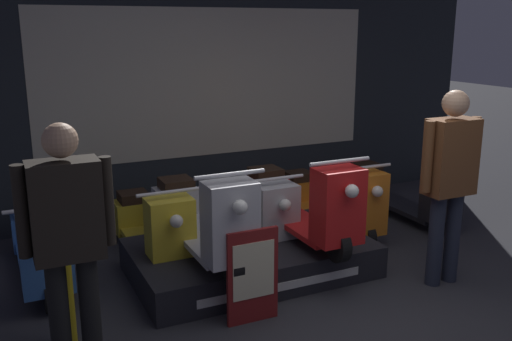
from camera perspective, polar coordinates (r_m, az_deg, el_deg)
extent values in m
plane|color=#2D2D33|center=(4.45, 11.63, -15.62)|extent=(30.00, 30.00, 0.00)
cube|color=#23282D|center=(6.77, -4.59, 9.17)|extent=(7.34, 0.08, 3.20)
cube|color=beige|center=(6.74, -4.44, 8.72)|extent=(4.04, 0.01, 1.70)
cube|color=black|center=(5.25, -0.54, -8.71)|extent=(2.12, 1.25, 0.29)
cube|color=silver|center=(4.75, 2.70, -11.53)|extent=(1.48, 0.01, 0.07)
cylinder|color=black|center=(4.38, -2.44, -9.40)|extent=(0.09, 0.30, 0.30)
cylinder|color=black|center=(5.60, -7.99, -4.17)|extent=(0.09, 0.30, 0.30)
cube|color=#BCBCC1|center=(4.98, -5.57, -6.58)|extent=(0.37, 1.30, 0.05)
cube|color=#BCBCC1|center=(4.28, -2.60, -5.24)|extent=(0.39, 0.27, 0.63)
cube|color=#BCBCC1|center=(5.55, -7.95, -3.49)|extent=(0.40, 0.31, 0.34)
cube|color=black|center=(5.48, -8.00, -1.31)|extent=(0.29, 0.28, 0.10)
cylinder|color=silver|center=(4.16, -2.62, -0.39)|extent=(0.55, 0.03, 0.03)
sphere|color=white|center=(4.06, -1.60, -3.69)|extent=(0.11, 0.11, 0.11)
cylinder|color=black|center=(4.80, 8.18, -7.36)|extent=(0.09, 0.30, 0.30)
cylinder|color=black|center=(5.93, 0.83, -2.96)|extent=(0.09, 0.30, 0.30)
cube|color=red|center=(5.36, 4.10, -5.04)|extent=(0.37, 1.30, 0.05)
cube|color=red|center=(4.71, 8.18, -3.53)|extent=(0.39, 0.27, 0.63)
cube|color=red|center=(5.89, 0.92, -2.31)|extent=(0.40, 0.31, 0.34)
cube|color=black|center=(5.83, 0.96, -0.25)|extent=(0.29, 0.28, 0.10)
cylinder|color=silver|center=(4.60, 8.39, 0.90)|extent=(0.55, 0.03, 0.03)
sphere|color=white|center=(4.51, 9.57, -2.05)|extent=(0.11, 0.11, 0.11)
cylinder|color=black|center=(4.87, -19.93, -11.52)|extent=(0.09, 0.30, 0.30)
cylinder|color=black|center=(6.15, -21.28, -6.20)|extent=(0.09, 0.30, 0.30)
cube|color=#386BBC|center=(5.51, -20.68, -8.65)|extent=(0.37, 1.30, 0.05)
cube|color=#386BBC|center=(4.76, -20.29, -7.82)|extent=(0.39, 0.27, 0.63)
cube|color=#386BBC|center=(6.10, -21.32, -5.59)|extent=(0.40, 0.31, 0.34)
cube|color=black|center=(6.03, -21.51, -3.64)|extent=(0.29, 0.28, 0.10)
cylinder|color=silver|center=(4.63, -20.68, -3.54)|extent=(0.55, 0.03, 0.03)
sphere|color=white|center=(4.52, -20.25, -6.58)|extent=(0.11, 0.11, 0.11)
cylinder|color=black|center=(5.03, -8.35, -9.92)|extent=(0.09, 0.30, 0.30)
cylinder|color=black|center=(6.28, -12.11, -5.11)|extent=(0.09, 0.30, 0.30)
cube|color=yellow|center=(5.65, -10.44, -7.35)|extent=(0.37, 1.30, 0.05)
cube|color=yellow|center=(4.92, -8.56, -6.32)|extent=(0.39, 0.27, 0.63)
cube|color=yellow|center=(6.23, -12.10, -4.50)|extent=(0.40, 0.31, 0.34)
cube|color=black|center=(6.16, -12.19, -2.58)|extent=(0.29, 0.28, 0.10)
cylinder|color=silver|center=(4.80, -8.70, -2.15)|extent=(0.55, 0.03, 0.03)
sphere|color=white|center=(4.69, -7.97, -5.04)|extent=(0.11, 0.11, 0.11)
cylinder|color=black|center=(5.37, 2.02, -8.14)|extent=(0.09, 0.30, 0.30)
cylinder|color=black|center=(6.56, -3.55, -3.96)|extent=(0.09, 0.30, 0.30)
cube|color=#BCBCC1|center=(5.96, -1.05, -5.94)|extent=(0.37, 1.30, 0.05)
cube|color=#BCBCC1|center=(5.28, 1.94, -4.74)|extent=(0.39, 0.27, 0.63)
cube|color=#BCBCC1|center=(6.51, -3.48, -3.37)|extent=(0.40, 0.31, 0.34)
cube|color=black|center=(6.44, -3.49, -1.52)|extent=(0.29, 0.28, 0.10)
cylinder|color=silver|center=(5.16, 2.01, -0.82)|extent=(0.55, 0.03, 0.03)
sphere|color=white|center=(5.06, 2.94, -3.48)|extent=(0.11, 0.11, 0.11)
cylinder|color=black|center=(5.87, 10.81, -6.40)|extent=(0.09, 0.30, 0.30)
cylinder|color=black|center=(6.97, 4.13, -2.85)|extent=(0.09, 0.30, 0.30)
cube|color=orange|center=(6.41, 7.17, -4.57)|extent=(0.37, 1.30, 0.05)
cube|color=orange|center=(5.78, 10.83, -3.27)|extent=(0.39, 0.27, 0.63)
cube|color=orange|center=(6.93, 4.24, -2.30)|extent=(0.40, 0.31, 0.34)
cube|color=black|center=(6.87, 4.30, -0.54)|extent=(0.29, 0.28, 0.10)
cylinder|color=silver|center=(5.68, 11.05, 0.32)|extent=(0.55, 0.03, 0.03)
sphere|color=white|center=(5.59, 12.05, -2.06)|extent=(0.11, 0.11, 0.11)
cylinder|color=black|center=(6.49, 18.03, -4.86)|extent=(0.09, 0.30, 0.30)
cylinder|color=black|center=(7.50, 10.83, -1.84)|extent=(0.09, 0.30, 0.30)
cube|color=black|center=(6.98, 14.16, -3.33)|extent=(0.37, 1.30, 0.05)
cube|color=black|center=(6.41, 18.12, -2.01)|extent=(0.39, 0.27, 0.63)
cube|color=black|center=(7.46, 10.96, -1.32)|extent=(0.40, 0.31, 0.34)
cube|color=black|center=(7.40, 11.07, 0.31)|extent=(0.29, 0.28, 0.10)
cylinder|color=silver|center=(6.31, 18.42, 1.25)|extent=(0.55, 0.03, 0.03)
sphere|color=white|center=(6.23, 19.42, -0.88)|extent=(0.11, 0.11, 0.11)
cylinder|color=black|center=(3.94, -19.06, -13.77)|extent=(0.13, 0.13, 0.79)
cylinder|color=black|center=(3.96, -16.24, -13.41)|extent=(0.13, 0.13, 0.79)
cube|color=black|center=(3.68, -18.47, -3.79)|extent=(0.42, 0.24, 0.62)
cylinder|color=black|center=(3.66, -22.42, -3.85)|extent=(0.08, 0.08, 0.57)
cylinder|color=black|center=(3.71, -14.64, -2.97)|extent=(0.08, 0.08, 0.57)
sphere|color=tan|center=(3.58, -19.01, 2.86)|extent=(0.21, 0.21, 0.21)
cylinder|color=#232838|center=(5.17, 17.52, -6.67)|extent=(0.13, 0.13, 0.81)
cylinder|color=#232838|center=(5.30, 19.03, -6.29)|extent=(0.13, 0.13, 0.81)
cube|color=brown|center=(5.03, 18.92, 1.30)|extent=(0.42, 0.24, 0.64)
cylinder|color=brown|center=(4.86, 16.82, 1.33)|extent=(0.08, 0.08, 0.59)
cylinder|color=brown|center=(5.20, 20.93, 1.83)|extent=(0.08, 0.08, 0.59)
sphere|color=tan|center=(4.96, 19.34, 6.35)|extent=(0.22, 0.22, 0.22)
cube|color=maroon|center=(4.35, -0.35, -10.55)|extent=(0.41, 0.04, 0.74)
cube|color=beige|center=(4.31, -0.23, -9.98)|extent=(0.34, 0.01, 0.44)
cylinder|color=gold|center=(4.27, -18.59, -11.10)|extent=(0.12, 0.12, 0.84)
sphere|color=gold|center=(4.10, -19.10, -5.29)|extent=(0.10, 0.10, 0.10)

